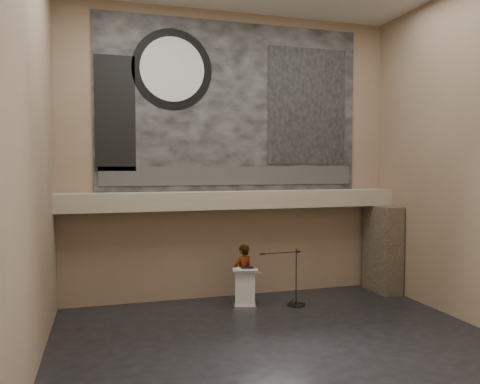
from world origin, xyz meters
name	(u,v)px	position (x,y,z in m)	size (l,w,h in m)	color
floor	(280,342)	(0.00, 0.00, 0.00)	(10.00, 10.00, 0.00)	black
wall_back	(233,156)	(0.00, 4.00, 4.25)	(10.00, 0.02, 8.50)	#7F6A50
wall_front	(388,142)	(0.00, -4.00, 4.25)	(10.00, 0.02, 8.50)	#7F6A50
wall_left	(33,149)	(-5.00, 0.00, 4.25)	(0.02, 8.00, 8.50)	#7F6A50
wall_right	(469,153)	(5.00, 0.00, 4.25)	(0.02, 8.00, 8.50)	#7F6A50
soffit	(236,200)	(0.00, 3.60, 2.95)	(10.00, 0.80, 0.50)	gray
sprinkler_left	(182,211)	(-1.60, 3.55, 2.67)	(0.04, 0.04, 0.06)	#B2893D
sprinkler_right	(297,208)	(1.90, 3.55, 2.67)	(0.04, 0.04, 0.06)	#B2893D
banner	(233,107)	(0.00, 3.97, 5.70)	(8.00, 0.05, 5.00)	black
banner_text_strip	(233,176)	(0.00, 3.93, 3.65)	(7.76, 0.02, 0.55)	#2F2F2F
banner_clock_rim	(172,69)	(-1.80, 3.93, 6.70)	(2.30, 2.30, 0.02)	black
banner_clock_face	(172,69)	(-1.80, 3.91, 6.70)	(1.84, 1.84, 0.02)	silver
banner_building_print	(307,106)	(2.40, 3.93, 5.80)	(2.60, 0.02, 3.60)	black
banner_brick_print	(115,113)	(-3.40, 3.93, 5.40)	(1.10, 0.02, 3.20)	black
stone_pier	(382,249)	(4.65, 3.15, 1.35)	(0.60, 1.40, 2.70)	#3D3225
lectern	(245,288)	(0.00, 2.71, 0.55)	(0.78, 0.64, 1.13)	silver
binder	(247,268)	(0.06, 2.67, 1.12)	(0.33, 0.27, 0.04)	black
papers	(239,269)	(-0.17, 2.71, 1.10)	(0.24, 0.32, 0.01)	silver
speaker_person	(243,274)	(0.06, 3.10, 0.85)	(0.62, 0.41, 1.70)	silver
mic_stand	(295,297)	(1.42, 2.51, 0.23)	(1.35, 0.52, 1.62)	black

